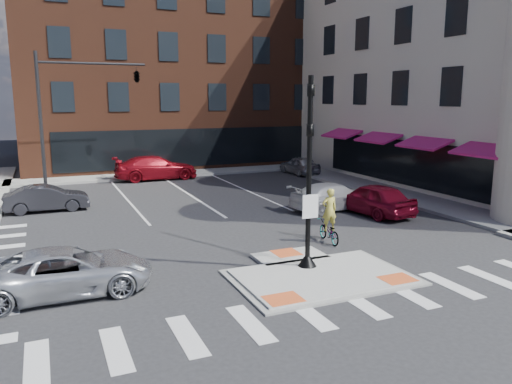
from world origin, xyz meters
name	(u,v)px	position (x,y,z in m)	size (l,w,h in m)	color
ground	(313,273)	(0.00, 0.00, 0.00)	(120.00, 120.00, 0.00)	#28282B
refuge_island	(318,274)	(0.00, -0.26, 0.05)	(5.40, 4.65, 0.13)	gray
sidewalk_e	(390,192)	(10.80, 10.00, 0.07)	(3.00, 24.00, 0.15)	gray
sidewalk_n	(200,172)	(3.00, 22.00, 0.07)	(26.00, 3.00, 0.15)	gray
building_n	(165,71)	(3.00, 31.99, 7.80)	(24.40, 18.40, 15.50)	#542A1A
building_far_left	(70,102)	(-4.00, 52.00, 5.00)	(10.00, 12.00, 10.00)	slate
building_far_right	(171,94)	(9.00, 54.00, 6.00)	(12.00, 12.00, 12.00)	brown
signal_pole	(309,198)	(0.00, 0.40, 2.36)	(0.60, 0.60, 5.98)	black
mast_arm_signal	(112,85)	(-3.47, 18.00, 6.21)	(6.10, 2.24, 8.00)	black
silver_suv	(67,271)	(-7.19, 1.30, 0.66)	(2.18, 4.73, 1.32)	silver
red_sedan	(372,199)	(6.61, 6.00, 0.75)	(1.78, 4.41, 1.50)	maroon
white_pickup	(334,196)	(5.48, 7.60, 0.66)	(1.86, 4.57, 1.33)	silver
bg_car_dark	(47,198)	(-7.51, 12.81, 0.64)	(1.36, 3.89, 1.28)	#28282D
bg_car_silver	(300,165)	(9.50, 18.59, 0.65)	(1.55, 3.84, 1.31)	#ADAFB4
bg_car_red	(156,168)	(-0.56, 20.32, 0.80)	(2.24, 5.51, 1.60)	maroon
cyclist	(329,224)	(2.27, 2.80, 0.70)	(0.74, 1.68, 2.08)	#3F3F44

